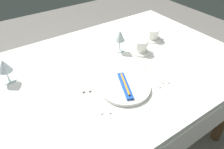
{
  "coord_description": "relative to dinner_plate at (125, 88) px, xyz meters",
  "views": [
    {
      "loc": [
        -0.51,
        -0.86,
        1.49
      ],
      "look_at": [
        0.02,
        -0.08,
        0.76
      ],
      "focal_mm": 34.37,
      "sensor_mm": 36.0,
      "label": 1
    }
  ],
  "objects": [
    {
      "name": "ground_plane",
      "position": [
        -0.02,
        0.2,
        -0.75
      ],
      "size": [
        6.0,
        6.0,
        0.0
      ],
      "primitive_type": "plane",
      "color": "slate"
    },
    {
      "name": "dining_table",
      "position": [
        -0.02,
        0.2,
        -0.09
      ],
      "size": [
        1.8,
        1.11,
        0.74
      ],
      "color": "white",
      "rests_on": "ground"
    },
    {
      "name": "dinner_plate",
      "position": [
        0.0,
        0.0,
        0.0
      ],
      "size": [
        0.27,
        0.27,
        0.02
      ],
      "primitive_type": "cylinder",
      "color": "white",
      "rests_on": "dining_table"
    },
    {
      "name": "toothbrush_package",
      "position": [
        0.0,
        0.0,
        0.02
      ],
      "size": [
        0.11,
        0.21,
        0.02
      ],
      "color": "blue",
      "rests_on": "dinner_plate"
    },
    {
      "name": "fork_outer",
      "position": [
        -0.16,
        0.02,
        -0.01
      ],
      "size": [
        0.02,
        0.22,
        0.0
      ],
      "color": "beige",
      "rests_on": "dining_table"
    },
    {
      "name": "fork_inner",
      "position": [
        -0.19,
        0.03,
        -0.01
      ],
      "size": [
        0.02,
        0.21,
        0.0
      ],
      "color": "beige",
      "rests_on": "dining_table"
    },
    {
      "name": "spoon_soup",
      "position": [
        0.17,
        0.04,
        -0.01
      ],
      "size": [
        0.03,
        0.23,
        0.01
      ],
      "color": "beige",
      "rests_on": "dining_table"
    },
    {
      "name": "spoon_dessert",
      "position": [
        0.2,
        0.05,
        -0.01
      ],
      "size": [
        0.03,
        0.22,
        0.01
      ],
      "color": "beige",
      "rests_on": "dining_table"
    },
    {
      "name": "spoon_tea",
      "position": [
        0.22,
        0.03,
        -0.01
      ],
      "size": [
        0.03,
        0.21,
        0.01
      ],
      "color": "beige",
      "rests_on": "dining_table"
    },
    {
      "name": "saucer_left",
      "position": [
        0.31,
        0.23,
        -0.0
      ],
      "size": [
        0.13,
        0.13,
        0.01
      ],
      "primitive_type": "cylinder",
      "color": "white",
      "rests_on": "dining_table"
    },
    {
      "name": "coffee_cup_left",
      "position": [
        0.31,
        0.23,
        0.04
      ],
      "size": [
        0.1,
        0.07,
        0.07
      ],
      "color": "white",
      "rests_on": "saucer_left"
    },
    {
      "name": "saucer_right",
      "position": [
        0.5,
        0.32,
        -0.0
      ],
      "size": [
        0.14,
        0.14,
        0.01
      ],
      "primitive_type": "cylinder",
      "color": "white",
      "rests_on": "dining_table"
    },
    {
      "name": "coffee_cup_right",
      "position": [
        0.5,
        0.32,
        0.03
      ],
      "size": [
        0.1,
        0.08,
        0.07
      ],
      "color": "white",
      "rests_on": "saucer_right"
    },
    {
      "name": "wine_glass_centre",
      "position": [
        -0.48,
        0.41,
        0.09
      ],
      "size": [
        0.08,
        0.08,
        0.14
      ],
      "color": "silver",
      "rests_on": "dining_table"
    },
    {
      "name": "wine_glass_left",
      "position": [
        0.21,
        0.33,
        0.09
      ],
      "size": [
        0.07,
        0.07,
        0.15
      ],
      "color": "silver",
      "rests_on": "dining_table"
    }
  ]
}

